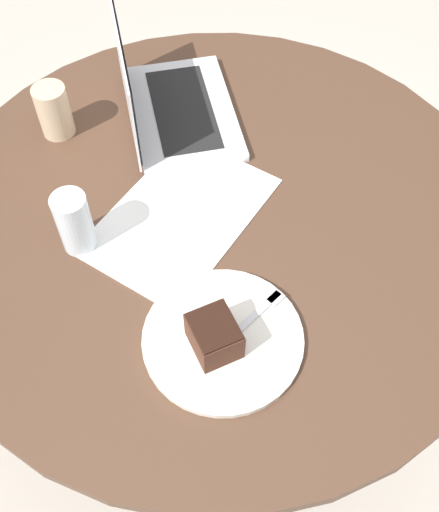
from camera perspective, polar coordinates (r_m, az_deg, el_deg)
name	(u,v)px	position (r m, az deg, el deg)	size (l,w,h in m)	color
ground_plane	(218,372)	(1.81, -0.18, -11.03)	(12.00, 12.00, 0.00)	#B7AD9E
dining_table	(217,253)	(1.27, -0.25, 0.33)	(1.11, 1.11, 0.77)	#4C3323
paper_document	(181,215)	(1.14, -3.71, 3.90)	(0.39, 0.27, 0.00)	white
plate	(223,339)	(0.99, 0.32, -7.88)	(0.27, 0.27, 0.01)	silver
cake_slice	(214,335)	(0.95, -0.51, -7.58)	(0.10, 0.10, 0.07)	#472619
fork	(253,317)	(1.00, 3.21, -5.80)	(0.17, 0.04, 0.00)	silver
coffee_glass	(54,111)	(1.30, -15.50, 13.18)	(0.07, 0.07, 0.11)	#C6AD89
water_glass	(74,222)	(1.08, -13.65, 3.12)	(0.06, 0.06, 0.12)	silver
laptop	(169,104)	(1.31, -4.85, 14.23)	(0.38, 0.39, 0.21)	silver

